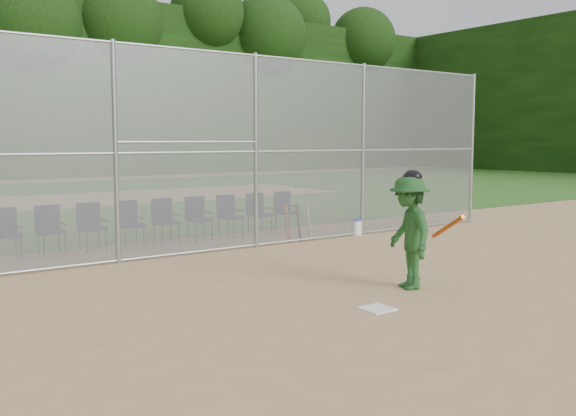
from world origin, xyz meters
TOP-DOWN VIEW (x-y plane):
  - ground at (0.00, 0.00)m, footprint 100.00×100.00m
  - grass_strip at (0.00, 18.00)m, footprint 100.00×100.00m
  - dirt_patch_far at (0.00, 18.00)m, footprint 24.00×24.00m
  - backstop_fence at (0.00, 5.00)m, footprint 16.09×0.09m
  - treeline at (0.00, 20.00)m, footprint 81.00×60.00m
  - home_plate at (-0.45, -0.12)m, footprint 0.41×0.41m
  - batter_at_plate at (0.78, 0.49)m, footprint 1.05×1.42m
  - water_cooler at (3.88, 5.10)m, footprint 0.31×0.31m
  - spare_bats at (2.22, 5.14)m, footprint 0.66×0.27m
  - chair_1 at (-3.54, 6.61)m, footprint 0.54×0.52m
  - chair_2 at (-2.72, 6.61)m, footprint 0.54×0.52m
  - chair_3 at (-1.91, 6.61)m, footprint 0.54×0.52m
  - chair_4 at (-1.09, 6.61)m, footprint 0.54×0.52m
  - chair_5 at (-0.27, 6.61)m, footprint 0.54×0.52m
  - chair_6 at (0.54, 6.61)m, footprint 0.54×0.52m
  - chair_7 at (1.36, 6.61)m, footprint 0.54×0.52m
  - chair_8 at (2.17, 6.61)m, footprint 0.54×0.52m
  - chair_9 at (2.99, 6.61)m, footprint 0.54×0.52m

SIDE VIEW (x-z plane):
  - ground at x=0.00m, z-range 0.00..0.00m
  - grass_strip at x=0.00m, z-range 0.01..0.01m
  - dirt_patch_far at x=0.00m, z-range 0.01..0.01m
  - home_plate at x=-0.45m, z-range 0.00..0.02m
  - water_cooler at x=3.88m, z-range 0.00..0.39m
  - spare_bats at x=2.22m, z-range 0.00..0.85m
  - chair_1 at x=-3.54m, z-range 0.00..0.96m
  - chair_2 at x=-2.72m, z-range 0.00..0.96m
  - chair_3 at x=-1.91m, z-range 0.00..0.96m
  - chair_4 at x=-1.09m, z-range 0.00..0.96m
  - chair_5 at x=-0.27m, z-range 0.00..0.96m
  - chair_6 at x=0.54m, z-range 0.00..0.96m
  - chair_7 at x=1.36m, z-range 0.00..0.96m
  - chair_8 at x=2.17m, z-range 0.00..0.96m
  - chair_9 at x=2.99m, z-range 0.00..0.96m
  - batter_at_plate at x=0.78m, z-range -0.03..1.77m
  - backstop_fence at x=0.00m, z-range 0.07..4.07m
  - treeline at x=0.00m, z-range 0.00..11.00m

